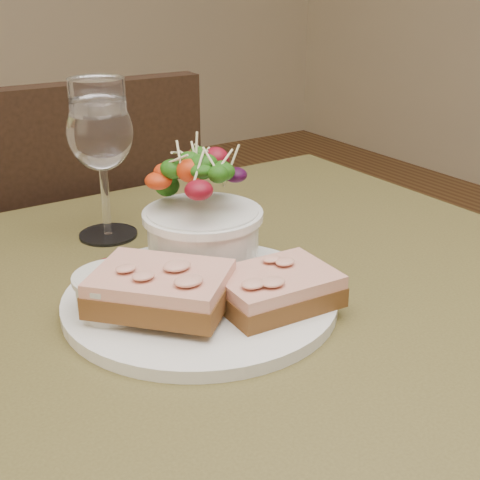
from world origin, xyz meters
TOP-DOWN VIEW (x-y plane):
  - cafe_table at (0.00, 0.00)m, footprint 0.80×0.80m
  - chair_far at (-0.00, 0.63)m, footprint 0.44×0.44m
  - dinner_plate at (-0.03, 0.03)m, footprint 0.26×0.26m
  - sandwich_front at (0.02, -0.02)m, footprint 0.11×0.09m
  - sandwich_back at (-0.08, 0.02)m, footprint 0.15×0.15m
  - ramekin at (-0.11, 0.05)m, footprint 0.07×0.07m
  - salad_bowl at (0.00, 0.09)m, footprint 0.11×0.11m
  - garnish at (-0.09, 0.12)m, footprint 0.05×0.04m
  - wine_glass at (-0.04, 0.24)m, footprint 0.08×0.08m

SIDE VIEW (x-z plane):
  - chair_far at x=0.00m, z-range -0.16..0.74m
  - cafe_table at x=0.00m, z-range 0.27..1.02m
  - dinner_plate at x=-0.03m, z-range 0.75..0.76m
  - garnish at x=-0.09m, z-range 0.76..0.78m
  - sandwich_front at x=0.02m, z-range 0.76..0.79m
  - ramekin at x=-0.11m, z-range 0.76..0.80m
  - sandwich_back at x=-0.08m, z-range 0.77..0.80m
  - salad_bowl at x=0.00m, z-range 0.76..0.88m
  - wine_glass at x=-0.04m, z-range 0.79..0.96m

